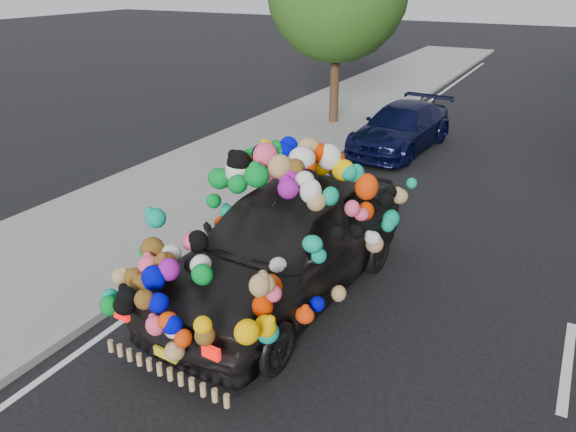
% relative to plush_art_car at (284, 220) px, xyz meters
% --- Properties ---
extents(ground, '(100.00, 100.00, 0.00)m').
position_rel_plush_art_car_xyz_m(ground, '(0.36, 0.14, -1.22)').
color(ground, black).
rests_on(ground, ground).
extents(sidewalk, '(4.00, 60.00, 0.12)m').
position_rel_plush_art_car_xyz_m(sidewalk, '(-3.94, 0.14, -1.16)').
color(sidewalk, gray).
rests_on(sidewalk, ground).
extents(kerb, '(0.15, 60.00, 0.13)m').
position_rel_plush_art_car_xyz_m(kerb, '(-1.99, 0.14, -1.16)').
color(kerb, gray).
rests_on(kerb, ground).
extents(lane_markings, '(6.00, 50.00, 0.01)m').
position_rel_plush_art_car_xyz_m(lane_markings, '(3.96, 0.14, -1.21)').
color(lane_markings, silver).
rests_on(lane_markings, ground).
extents(plush_art_car, '(2.75, 5.38, 2.36)m').
position_rel_plush_art_car_xyz_m(plush_art_car, '(0.00, 0.00, 0.00)').
color(plush_art_car, black).
rests_on(plush_art_car, ground).
extents(navy_sedan, '(2.10, 4.33, 1.21)m').
position_rel_plush_art_car_xyz_m(navy_sedan, '(-0.76, 8.09, -0.61)').
color(navy_sedan, black).
rests_on(navy_sedan, ground).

